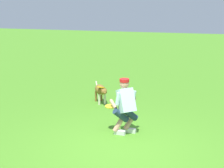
{
  "coord_description": "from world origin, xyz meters",
  "views": [
    {
      "loc": [
        -1.91,
        6.08,
        2.91
      ],
      "look_at": [
        0.79,
        -1.9,
        0.9
      ],
      "focal_mm": 53.03,
      "sensor_mm": 36.0,
      "label": 1
    }
  ],
  "objects_px": {
    "dog": "(101,91)",
    "frisbee_held": "(110,106)",
    "frisbee_flying": "(101,87)",
    "person": "(125,105)"
  },
  "relations": [
    {
      "from": "dog",
      "to": "frisbee_held",
      "type": "relative_size",
      "value": 3.51
    },
    {
      "from": "dog",
      "to": "frisbee_flying",
      "type": "distance_m",
      "value": 0.29
    },
    {
      "from": "dog",
      "to": "frisbee_flying",
      "type": "relative_size",
      "value": 3.65
    },
    {
      "from": "dog",
      "to": "frisbee_held",
      "type": "xyz_separation_m",
      "value": [
        -1.02,
        2.07,
        0.22
      ]
    },
    {
      "from": "frisbee_flying",
      "to": "frisbee_held",
      "type": "height_order",
      "value": "frisbee_held"
    },
    {
      "from": "frisbee_flying",
      "to": "frisbee_held",
      "type": "relative_size",
      "value": 0.96
    },
    {
      "from": "person",
      "to": "frisbee_flying",
      "type": "distance_m",
      "value": 2.31
    },
    {
      "from": "frisbee_flying",
      "to": "frisbee_held",
      "type": "bearing_deg",
      "value": 116.66
    },
    {
      "from": "person",
      "to": "dog",
      "type": "relative_size",
      "value": 1.47
    },
    {
      "from": "person",
      "to": "dog",
      "type": "bearing_deg",
      "value": -10.71
    }
  ]
}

